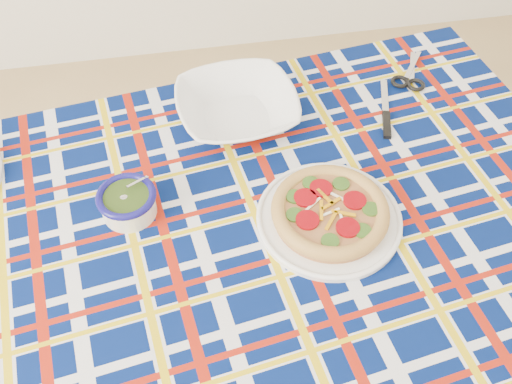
{
  "coord_description": "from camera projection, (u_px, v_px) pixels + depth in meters",
  "views": [
    {
      "loc": [
        0.21,
        -0.11,
        1.53
      ],
      "look_at": [
        0.33,
        0.58,
        0.7
      ],
      "focal_mm": 40.0,
      "sensor_mm": 36.0,
      "label": 1
    }
  ],
  "objects": [
    {
      "name": "kitchen_scissors",
      "position": [
        412.0,
        66.0,
        1.35
      ],
      "size": [
        0.16,
        0.19,
        0.01
      ],
      "primitive_type": null,
      "rotation": [
        0.0,
        0.0,
        1.07
      ],
      "color": "silver",
      "rests_on": "tablecloth"
    },
    {
      "name": "serving_bowl",
      "position": [
        237.0,
        108.0,
        1.22
      ],
      "size": [
        0.28,
        0.28,
        0.06
      ],
      "primitive_type": "imported",
      "rotation": [
        0.0,
        0.0,
        0.09
      ],
      "color": "white",
      "rests_on": "tablecloth"
    },
    {
      "name": "main_focaccia_plate",
      "position": [
        330.0,
        212.0,
        1.05
      ],
      "size": [
        0.31,
        0.31,
        0.05
      ],
      "primitive_type": null,
      "rotation": [
        0.0,
        0.0,
        0.11
      ],
      "color": "#AB6D3C",
      "rests_on": "tablecloth"
    },
    {
      "name": "table_knife",
      "position": [
        385.0,
        97.0,
        1.28
      ],
      "size": [
        0.07,
        0.2,
        0.01
      ],
      "primitive_type": null,
      "rotation": [
        0.0,
        0.0,
        1.29
      ],
      "color": "silver",
      "rests_on": "tablecloth"
    },
    {
      "name": "pesto_bowl",
      "position": [
        127.0,
        201.0,
        1.05
      ],
      "size": [
        0.13,
        0.13,
        0.07
      ],
      "primitive_type": null,
      "rotation": [
        0.0,
        0.0,
        0.13
      ],
      "color": "#1E310D",
      "rests_on": "tablecloth"
    },
    {
      "name": "tablecloth",
      "position": [
        232.0,
        251.0,
        1.08
      ],
      "size": [
        1.57,
        1.12,
        0.09
      ],
      "primitive_type": null,
      "rotation": [
        0.0,
        0.0,
        0.14
      ],
      "color": "#04144C",
      "rests_on": "dining_table"
    },
    {
      "name": "dining_table",
      "position": [
        232.0,
        257.0,
        1.1
      ],
      "size": [
        1.54,
        1.09,
        0.67
      ],
      "rotation": [
        0.0,
        0.0,
        0.14
      ],
      "color": "brown",
      "rests_on": "floor"
    }
  ]
}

